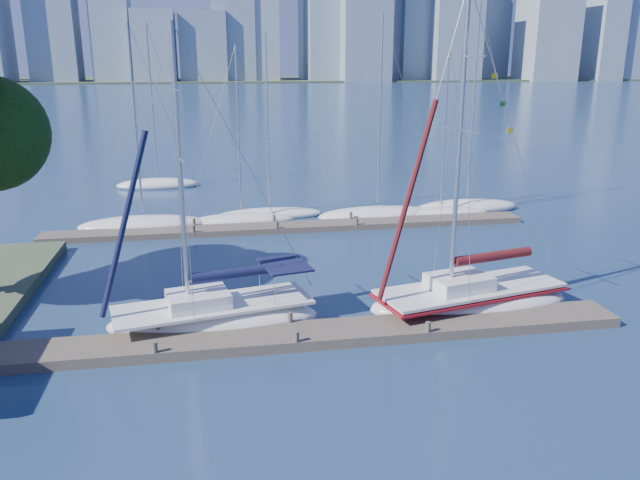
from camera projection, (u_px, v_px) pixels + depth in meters
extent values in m
plane|color=navy|center=(293.00, 341.00, 23.62)|extent=(700.00, 700.00, 0.00)
cube|color=#4D4438|center=(293.00, 336.00, 23.57)|extent=(26.00, 2.00, 0.40)
cube|color=#4D4438|center=(291.00, 227.00, 39.04)|extent=(30.00, 1.80, 0.36)
cube|color=#38472D|center=(213.00, 80.00, 326.41)|extent=(800.00, 100.00, 1.50)
ellipsoid|color=silver|center=(214.00, 321.00, 24.86)|extent=(8.71, 4.34, 1.46)
cube|color=silver|center=(213.00, 305.00, 24.67)|extent=(8.07, 4.00, 0.12)
cube|color=silver|center=(198.00, 299.00, 24.37)|extent=(2.65, 2.20, 0.54)
cylinder|color=silver|center=(180.00, 173.00, 22.84)|extent=(0.18, 0.18, 10.59)
cylinder|color=silver|center=(237.00, 275.00, 24.71)|extent=(3.89, 0.88, 0.10)
cylinder|color=#0F1034|center=(237.00, 273.00, 24.68)|extent=(3.64, 1.11, 0.39)
cube|color=#0F1034|center=(285.00, 265.00, 25.36)|extent=(2.18, 2.62, 0.08)
ellipsoid|color=silver|center=(469.00, 304.00, 26.59)|extent=(9.14, 4.73, 1.53)
cube|color=silver|center=(471.00, 288.00, 26.39)|extent=(8.47, 4.36, 0.12)
cube|color=silver|center=(459.00, 282.00, 26.06)|extent=(2.80, 2.36, 0.56)
cylinder|color=silver|center=(459.00, 146.00, 24.32)|extent=(0.18, 0.18, 12.00)
cylinder|color=silver|center=(493.00, 259.00, 26.45)|extent=(4.05, 1.02, 0.10)
cylinder|color=#420E13|center=(493.00, 256.00, 26.42)|extent=(3.80, 1.24, 0.41)
cube|color=maroon|center=(470.00, 292.00, 26.43)|extent=(8.67, 4.51, 0.10)
ellipsoid|color=silver|center=(144.00, 225.00, 39.29)|extent=(8.36, 4.05, 1.23)
cylinder|color=silver|center=(135.00, 120.00, 37.46)|extent=(0.13, 0.13, 11.33)
ellipsoid|color=silver|center=(242.00, 221.00, 40.49)|extent=(7.16, 3.74, 1.02)
cylinder|color=silver|center=(238.00, 130.00, 38.86)|extent=(0.11, 0.11, 10.22)
ellipsoid|color=silver|center=(270.00, 215.00, 42.19)|extent=(7.47, 3.90, 0.94)
cylinder|color=silver|center=(268.00, 122.00, 40.45)|extent=(0.10, 0.10, 11.09)
ellipsoid|color=silver|center=(377.00, 215.00, 41.89)|extent=(8.41, 5.35, 1.19)
cylinder|color=silver|center=(380.00, 112.00, 40.00)|extent=(0.13, 0.13, 11.88)
ellipsoid|color=silver|center=(440.00, 214.00, 42.43)|extent=(7.07, 4.22, 0.94)
cylinder|color=silver|center=(445.00, 129.00, 40.83)|extent=(0.10, 0.10, 10.09)
ellipsoid|color=silver|center=(467.00, 207.00, 44.12)|extent=(7.88, 4.62, 1.15)
cylinder|color=silver|center=(474.00, 102.00, 42.08)|extent=(0.13, 0.13, 12.97)
ellipsoid|color=silver|center=(158.00, 185.00, 52.05)|extent=(7.08, 4.82, 1.15)
cylinder|color=silver|center=(152.00, 101.00, 50.14)|extent=(0.13, 0.13, 12.05)
cube|color=slate|center=(52.00, 23.00, 276.97)|extent=(20.36, 17.63, 51.61)
cube|color=gray|center=(113.00, 47.00, 304.05)|extent=(14.03, 17.61, 32.39)
cube|color=gray|center=(155.00, 47.00, 284.50)|extent=(18.80, 19.81, 31.86)
cube|color=slate|center=(203.00, 47.00, 289.74)|extent=(21.40, 16.86, 31.95)
cube|color=gray|center=(315.00, 5.00, 310.30)|extent=(15.41, 17.46, 73.13)
cube|color=slate|center=(365.00, 2.00, 288.91)|extent=(22.53, 18.95, 71.60)
cube|color=gray|center=(397.00, 24.00, 309.93)|extent=(15.78, 17.11, 54.98)
cube|color=gray|center=(455.00, 28.00, 300.31)|extent=(22.97, 18.80, 50.23)
cube|color=slate|center=(489.00, 29.00, 333.50)|extent=(16.70, 17.52, 52.28)
cube|color=gray|center=(547.00, 33.00, 308.26)|extent=(23.67, 23.94, 45.93)
cube|color=gray|center=(603.00, 37.00, 313.91)|extent=(13.46, 21.38, 42.23)
cube|color=slate|center=(637.00, 7.00, 315.99)|extent=(25.17, 23.60, 71.93)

